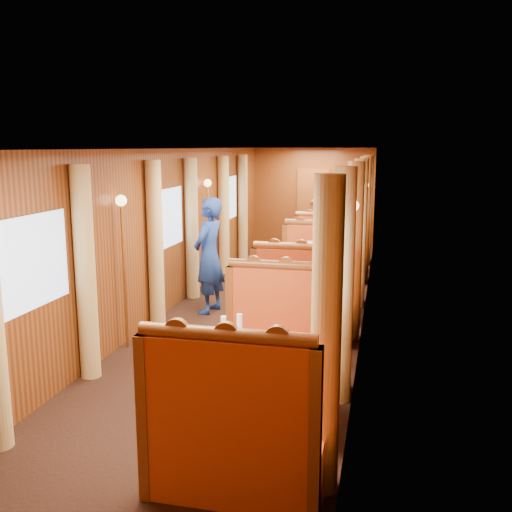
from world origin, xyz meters
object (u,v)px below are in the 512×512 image
(banquette_near_fwd, at_px, (233,442))
(table_far, at_px, (333,252))
(tea_tray, at_px, (247,350))
(fruit_plate, at_px, (297,358))
(rose_vase_mid, at_px, (311,258))
(table_mid, at_px, (312,294))
(banquette_mid_aft, at_px, (320,276))
(banquette_near_aft, at_px, (282,348))
(table_near, at_px, (263,391))
(teapot_right, at_px, (253,351))
(banquette_far_fwd, at_px, (329,259))
(steward, at_px, (209,256))
(teapot_back, at_px, (251,341))
(banquette_far_aft, at_px, (337,242))
(banquette_mid_fwd, at_px, (302,310))
(teapot_left, at_px, (241,346))
(rose_vase_far, at_px, (333,226))
(passenger, at_px, (319,260))

(banquette_near_fwd, bearing_deg, table_far, 90.00)
(tea_tray, xyz_separation_m, fruit_plate, (0.46, -0.13, 0.01))
(fruit_plate, height_order, rose_vase_mid, rose_vase_mid)
(banquette_near_fwd, height_order, table_mid, banquette_near_fwd)
(banquette_mid_aft, bearing_deg, banquette_near_aft, -90.00)
(table_near, distance_m, tea_tray, 0.41)
(teapot_right, bearing_deg, banquette_near_fwd, -74.17)
(banquette_far_fwd, relative_size, steward, 0.75)
(banquette_mid_aft, bearing_deg, table_mid, -90.00)
(teapot_back, bearing_deg, rose_vase_mid, 107.71)
(banquette_far_aft, distance_m, rose_vase_mid, 4.54)
(banquette_mid_fwd, bearing_deg, teapot_right, -91.10)
(table_near, distance_m, table_mid, 3.50)
(tea_tray, distance_m, teapot_left, 0.11)
(table_far, bearing_deg, banquette_far_aft, 90.00)
(teapot_left, bearing_deg, banquette_far_aft, 93.68)
(banquette_near_fwd, bearing_deg, teapot_right, 93.35)
(teapot_back, bearing_deg, banquette_mid_fwd, 106.51)
(rose_vase_mid, bearing_deg, table_far, 89.67)
(teapot_back, bearing_deg, banquette_near_aft, 101.94)
(banquette_far_aft, height_order, rose_vase_far, banquette_far_aft)
(banquette_near_aft, relative_size, teapot_right, 9.86)
(banquette_near_fwd, xyz_separation_m, table_far, (0.00, 8.01, -0.05))
(rose_vase_mid, distance_m, steward, 1.57)
(teapot_right, relative_size, steward, 0.08)
(rose_vase_mid, relative_size, steward, 0.20)
(table_near, bearing_deg, banquette_far_aft, 90.00)
(banquette_mid_fwd, relative_size, teapot_left, 7.29)
(teapot_right, relative_size, rose_vase_mid, 0.38)
(banquette_mid_fwd, xyz_separation_m, fruit_plate, (0.33, -2.64, 0.35))
(banquette_near_aft, relative_size, banquette_mid_fwd, 1.00)
(table_far, xyz_separation_m, banquette_far_aft, (0.00, 1.01, 0.05))
(banquette_mid_fwd, relative_size, banquette_far_aft, 1.00)
(banquette_far_aft, xyz_separation_m, fruit_plate, (0.33, -8.17, 0.35))
(banquette_mid_fwd, height_order, banquette_mid_aft, same)
(banquette_near_aft, bearing_deg, banquette_far_aft, 90.00)
(table_near, bearing_deg, steward, 114.44)
(table_mid, bearing_deg, table_near, -90.00)
(table_far, bearing_deg, table_near, -90.00)
(banquette_far_fwd, height_order, teapot_right, banquette_far_fwd)
(banquette_near_fwd, relative_size, banquette_mid_aft, 1.00)
(table_near, distance_m, banquette_near_fwd, 1.02)
(banquette_near_aft, bearing_deg, banquette_far_fwd, 90.00)
(table_near, xyz_separation_m, passenger, (-0.00, 4.28, 0.37))
(banquette_far_fwd, relative_size, passenger, 1.76)
(banquette_near_aft, distance_m, banquette_mid_aft, 3.50)
(banquette_mid_aft, xyz_separation_m, teapot_left, (-0.17, -4.62, 0.40))
(table_mid, bearing_deg, rose_vase_far, 90.19)
(table_near, bearing_deg, banquette_near_aft, 90.00)
(banquette_far_fwd, bearing_deg, passenger, -90.00)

